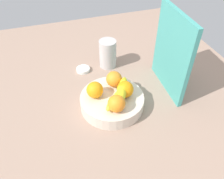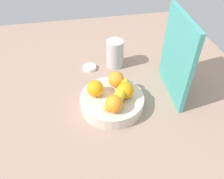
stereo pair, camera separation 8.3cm
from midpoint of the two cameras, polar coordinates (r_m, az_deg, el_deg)
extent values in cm
cube|color=gray|center=(96.37, 2.45, -6.13)|extent=(180.00, 140.00, 3.00)
cylinder|color=beige|center=(95.41, 2.50, -3.08)|extent=(26.59, 26.59, 5.39)
sphere|color=orange|center=(92.02, -1.66, 0.14)|extent=(6.86, 6.86, 6.86)
sphere|color=orange|center=(85.94, 3.51, -3.71)|extent=(6.86, 6.86, 6.86)
sphere|color=orange|center=(91.64, 5.97, -0.33)|extent=(6.86, 6.86, 6.86)
sphere|color=orange|center=(96.63, 3.51, 2.49)|extent=(6.86, 6.86, 6.86)
ellipsoid|color=yellow|center=(90.64, 3.91, -2.00)|extent=(14.19, 15.44, 4.00)
ellipsoid|color=yellow|center=(89.72, 5.04, -0.70)|extent=(16.88, 11.54, 4.00)
cube|color=teal|center=(97.93, 18.34, 7.50)|extent=(28.06, 3.22, 36.00)
cylinder|color=#BCB6B3|center=(115.48, 2.83, 8.91)|extent=(8.62, 8.62, 14.31)
cylinder|color=silver|center=(116.66, -3.64, 5.44)|extent=(6.78, 6.78, 1.57)
camera|label=1|loc=(0.04, -87.37, 2.38)|focal=36.42mm
camera|label=2|loc=(0.04, 92.63, -2.38)|focal=36.42mm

